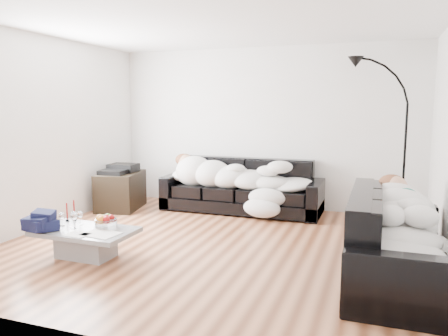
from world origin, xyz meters
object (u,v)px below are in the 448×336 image
(sofa_back, at_px, (242,186))
(wine_glass_c, at_px, (74,220))
(sleeper_back, at_px, (241,172))
(stereo, at_px, (120,169))
(floor_lamp, at_px, (405,151))
(wine_glass_a, at_px, (80,218))
(candle_left, at_px, (67,212))
(wine_glass_b, at_px, (62,219))
(av_cabinet, at_px, (121,191))
(candle_right, at_px, (74,211))
(shoes, at_px, (370,306))
(sofa_right, at_px, (398,237))
(coffee_table, at_px, (86,243))
(fruit_bowl, at_px, (106,221))
(sleeper_right, at_px, (399,215))

(sofa_back, distance_m, wine_glass_c, 2.86)
(sleeper_back, height_order, stereo, sleeper_back)
(wine_glass_c, distance_m, floor_lamp, 4.46)
(wine_glass_a, distance_m, candle_left, 0.25)
(wine_glass_b, xyz_separation_m, wine_glass_c, (0.18, -0.02, 0.01))
(candle_left, height_order, floor_lamp, floor_lamp)
(av_cabinet, bearing_deg, stereo, 0.00)
(candle_right, bearing_deg, shoes, -10.29)
(candle_left, distance_m, floor_lamp, 4.55)
(candle_right, bearing_deg, av_cabinet, 107.16)
(sofa_right, relative_size, sleeper_back, 0.98)
(candle_right, bearing_deg, wine_glass_c, -52.04)
(sofa_right, xyz_separation_m, wine_glass_c, (-3.35, -0.49, -0.01))
(wine_glass_a, xyz_separation_m, stereo, (-0.76, 2.00, 0.27))
(sofa_back, bearing_deg, candle_right, -119.39)
(sofa_back, height_order, candle_right, sofa_back)
(sofa_right, bearing_deg, candle_left, 94.33)
(coffee_table, height_order, candle_right, candle_right)
(wine_glass_a, height_order, floor_lamp, floor_lamp)
(floor_lamp, bearing_deg, stereo, 172.01)
(sofa_right, bearing_deg, av_cabinet, 68.26)
(fruit_bowl, bearing_deg, floor_lamp, 39.05)
(stereo, bearing_deg, candle_right, -76.81)
(sofa_right, xyz_separation_m, sleeper_right, (0.00, 0.00, 0.22))
(fruit_bowl, xyz_separation_m, floor_lamp, (3.17, 2.57, 0.65))
(coffee_table, relative_size, shoes, 2.23)
(coffee_table, relative_size, wine_glass_a, 6.94)
(wine_glass_b, bearing_deg, wine_glass_c, -6.37)
(shoes, bearing_deg, av_cabinet, 137.14)
(sofa_back, distance_m, coffee_table, 2.82)
(wine_glass_c, xyz_separation_m, candle_right, (-0.21, 0.27, 0.03))
(fruit_bowl, distance_m, candle_right, 0.54)
(candle_left, bearing_deg, sofa_right, 4.33)
(fruit_bowl, bearing_deg, wine_glass_a, -179.18)
(candle_right, relative_size, floor_lamp, 0.12)
(coffee_table, bearing_deg, sleeper_back, 69.31)
(wine_glass_c, bearing_deg, floor_lamp, 38.04)
(sofa_right, xyz_separation_m, shoes, (-0.22, -0.82, -0.36))
(sleeper_right, distance_m, stereo, 4.46)
(sofa_back, height_order, wine_glass_c, sofa_back)
(av_cabinet, bearing_deg, sleeper_back, 0.75)
(av_cabinet, bearing_deg, sofa_right, -34.06)
(sofa_back, height_order, wine_glass_a, sofa_back)
(sleeper_right, relative_size, candle_right, 7.33)
(sofa_right, bearing_deg, wine_glass_c, 98.36)
(sofa_back, xyz_separation_m, fruit_bowl, (-0.81, -2.48, -0.02))
(sleeper_right, xyz_separation_m, stereo, (-4.14, 1.65, 0.02))
(wine_glass_a, distance_m, av_cabinet, 2.14)
(wine_glass_a, distance_m, wine_glass_b, 0.19)
(sofa_back, xyz_separation_m, wine_glass_b, (-1.30, -2.61, -0.01))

